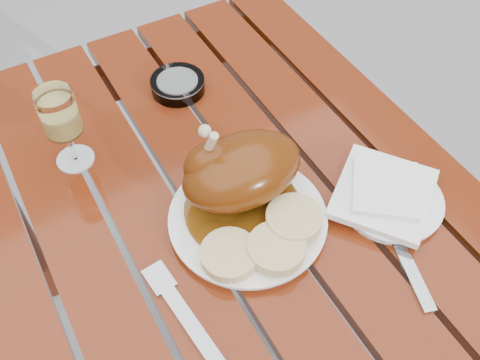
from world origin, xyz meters
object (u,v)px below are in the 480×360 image
table (246,336)px  dinner_plate (248,219)px  wine_glass (65,129)px  side_plate (390,200)px  ashtray (178,85)px

table → dinner_plate: size_ratio=4.78×
wine_glass → side_plate: (0.42, -0.34, -0.07)m
wine_glass → table: bearing=-58.7°
wine_glass → ashtray: wine_glass is taller
dinner_plate → side_plate: bearing=-20.3°
table → side_plate: (0.24, -0.05, 0.38)m
wine_glass → dinner_plate: bearing=-53.3°
ashtray → dinner_plate: bearing=-96.5°
wine_glass → ashtray: bearing=17.8°
table → ashtray: ashtray is taller
table → dinner_plate: dinner_plate is taller
wine_glass → side_plate: 0.55m
side_plate → ashtray: bearing=113.6°
ashtray → table: bearing=-98.6°
dinner_plate → ashtray: size_ratio=2.39×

